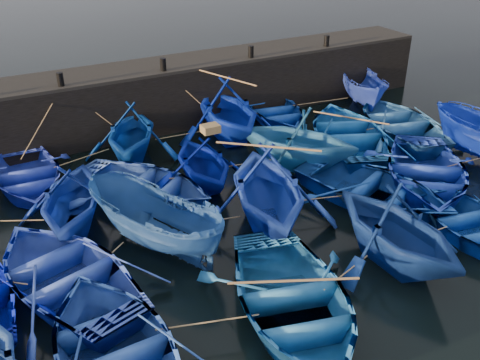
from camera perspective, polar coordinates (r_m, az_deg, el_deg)
name	(u,v)px	position (r m, az deg, el deg)	size (l,w,h in m)	color
ground	(294,249)	(15.31, 5.77, -7.33)	(120.00, 120.00, 0.00)	black
quay_wall	(158,97)	(23.17, -8.74, 8.78)	(26.00, 2.50, 2.50)	black
quay_top	(156,66)	(22.77, -8.99, 11.89)	(26.00, 2.50, 0.12)	black
bollard_1	(60,79)	(20.89, -18.63, 10.14)	(0.24, 0.24, 0.50)	black
bollard_2	(163,64)	(21.87, -8.20, 12.11)	(0.24, 0.24, 0.50)	black
bollard_3	(251,52)	(23.50, 1.17, 13.52)	(0.24, 0.24, 0.50)	black
bollard_4	(327,41)	(25.65, 9.22, 14.45)	(0.24, 0.24, 0.50)	black
boat_1	(27,175)	(19.41, -21.77, 0.48)	(3.28, 4.58, 0.95)	#1F32B1
boat_2	(131,131)	(20.29, -11.53, 5.11)	(3.52, 4.08, 2.15)	navy
boat_3	(227,109)	(21.45, -1.35, 7.55)	(4.15, 4.82, 2.54)	#0723AD
boat_4	(276,111)	(23.58, 3.83, 7.38)	(3.23, 4.51, 0.94)	#0E3AA0
boat_5	(364,89)	(25.79, 13.06, 9.45)	(1.63, 4.34, 1.68)	#243DB3
boat_7	(73,197)	(16.30, -17.42, -1.69)	(3.55, 4.12, 2.17)	navy
boat_8	(143,185)	(17.59, -10.29, -0.58)	(3.56, 4.97, 1.03)	blue
boat_9	(203,161)	(17.89, -3.94, 2.04)	(3.20, 3.72, 1.96)	#001183
boat_10	(297,138)	(19.19, 6.09, 4.50)	(3.86, 4.47, 2.35)	#22659E
boat_11	(349,133)	(21.37, 11.53, 4.95)	(4.15, 5.80, 1.20)	#1052A5
boat_12	(400,122)	(23.01, 16.67, 5.94)	(3.93, 5.49, 1.14)	#2B65A9
boat_14	(65,273)	(14.15, -18.12, -9.40)	(3.87, 5.41, 1.12)	blue
boat_15	(154,223)	(14.89, -9.20, -4.56)	(1.74, 4.62, 1.79)	navy
boat_16	(267,187)	(15.64, 2.89, -0.79)	(4.21, 4.89, 2.57)	#1B3EC0
boat_17	(374,188)	(17.62, 14.08, -0.86)	(3.74, 5.23, 1.09)	navy
boat_18	(426,172)	(19.04, 19.21, 0.78)	(4.00, 5.59, 1.16)	#1530A6
boat_21	(115,346)	(12.00, -13.22, -16.81)	(3.66, 5.11, 1.06)	#1E439D
boat_22	(293,301)	(12.72, 5.62, -12.73)	(3.92, 5.47, 1.14)	#1C61A8
boat_23	(397,227)	(14.64, 16.36, -4.85)	(3.79, 4.40, 2.32)	navy
boat_24	(468,221)	(16.95, 23.18, -4.07)	(3.13, 4.37, 0.91)	#1145A8
wooden_crate	(210,129)	(17.54, -3.17, 5.49)	(0.57, 0.45, 0.26)	olive
mooring_ropes	(213,153)	(18.67, -2.87, 2.94)	(17.99, 12.01, 2.10)	tan
loose_oars	(285,141)	(17.17, 4.82, 4.19)	(9.55, 12.14, 1.50)	#99724C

